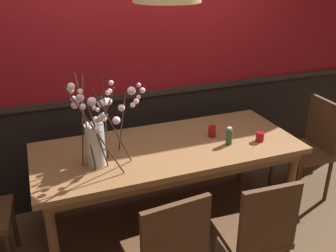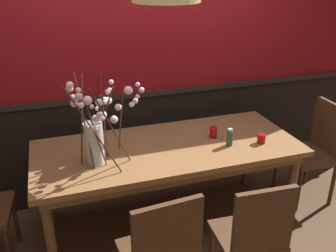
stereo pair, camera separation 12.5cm
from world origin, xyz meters
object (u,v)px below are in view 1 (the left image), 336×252
Objects in this scene: chair_head_east_end at (311,144)px; chair_far_side_left at (107,138)px; candle_holder_nearer_edge at (260,137)px; chair_near_side_left at (169,250)px; chair_near_side_right at (257,232)px; vase_with_blossoms at (97,133)px; condiment_bottle at (229,136)px; candle_holder_nearer_center at (212,131)px; dining_table at (168,155)px; chair_far_side_right at (171,127)px.

chair_far_side_left is at bearing 153.60° from chair_head_east_end.
chair_near_side_left is at bearing -148.26° from candle_holder_nearer_edge.
chair_near_side_right is 1.33× the size of vase_with_blossoms.
candle_holder_nearer_edge is 0.27m from condiment_bottle.
chair_far_side_left reaches higher than candle_holder_nearer_center.
candle_holder_nearer_center is 0.64× the size of condiment_bottle.
chair_head_east_end is 1.39× the size of vase_with_blossoms.
dining_table is 1.47m from chair_head_east_end.
chair_far_side_left is 1.33m from condiment_bottle.
vase_with_blossoms is at bearing -177.66° from chair_head_east_end.
candle_holder_nearer_center is at bearing 4.02° from dining_table.
candle_holder_nearer_edge is (0.37, -1.06, 0.30)m from chair_far_side_right.
vase_with_blossoms is (-2.04, -0.08, 0.49)m from chair_head_east_end.
vase_with_blossoms is (-0.57, -0.10, 0.33)m from dining_table.
dining_table is at bearing 162.52° from condiment_bottle.
chair_near_side_left is 6.29× the size of condiment_bottle.
chair_near_side_left is at bearing -138.65° from condiment_bottle.
candle_holder_nearer_edge is at bearing -14.35° from dining_table.
chair_near_side_left reaches higher than chair_far_side_right.
candle_holder_nearer_edge is at bearing -8.65° from condiment_bottle.
chair_near_side_left is 1.97m from chair_head_east_end.
chair_head_east_end is (1.09, -0.89, 0.02)m from chair_far_side_right.
chair_far_side_left is 1.53m from candle_holder_nearer_edge.
candle_holder_nearer_edge is at bearing -166.32° from chair_head_east_end.
chair_far_side_right is 1.41m from chair_head_east_end.
chair_near_side_right is 1.77m from chair_far_side_right.
chair_near_side_right is 0.60m from chair_near_side_left.
chair_head_east_end is at bearing 2.34° from vase_with_blossoms.
chair_near_side_left is (-0.60, 0.05, 0.01)m from chair_near_side_right.
candle_holder_nearer_center is (0.73, 0.87, 0.30)m from chair_near_side_left.
chair_near_side_right is 1.04× the size of chair_far_side_left.
vase_with_blossoms is 1.06m from condiment_bottle.
chair_near_side_right is 1.27m from vase_with_blossoms.
chair_head_east_end reaches higher than chair_near_side_left.
candle_holder_nearer_center reaches higher than dining_table.
chair_far_side_right is at bearing 45.89° from vase_with_blossoms.
chair_far_side_left is 1.13m from vase_with_blossoms.
condiment_bottle is (0.06, -0.18, 0.02)m from candle_holder_nearer_center.
candle_holder_nearer_center is (0.73, -0.84, 0.32)m from chair_far_side_left.
chair_near_side_right is at bearing -4.34° from chair_near_side_left.
chair_far_side_left is 1.99m from chair_head_east_end.
chair_head_east_end is at bearing -2.29° from candle_holder_nearer_center.
candle_holder_nearer_center is at bearing 7.24° from vase_with_blossoms.
chair_near_side_right reaches higher than condiment_bottle.
chair_near_side_left reaches higher than candle_holder_nearer_edge.
chair_far_side_right is 0.95× the size of chair_head_east_end.
vase_with_blossoms reaches higher than chair_far_side_right.
candle_holder_nearer_edge is at bearing 56.92° from chair_near_side_right.
vase_with_blossoms is (-0.94, -0.97, 0.51)m from chair_far_side_right.
chair_near_side_right is 0.89m from candle_holder_nearer_edge.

